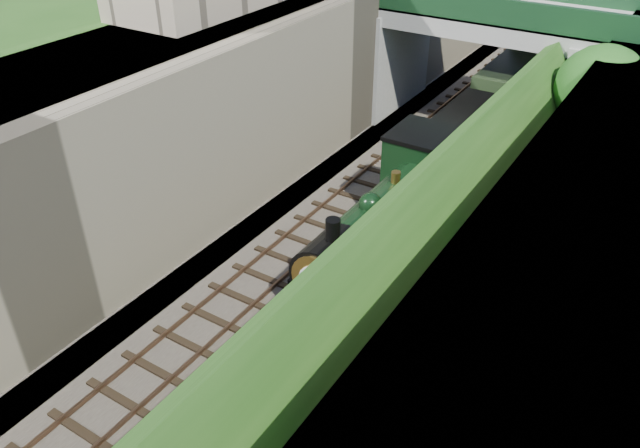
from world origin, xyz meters
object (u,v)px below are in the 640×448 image
Objects in this scene: tree at (603,94)px; locomotive at (391,219)px; tender at (467,148)px; road_bridge at (514,55)px.

locomotive is at bearing -118.54° from tree.
tree is at bearing 15.45° from tender.
locomotive is at bearing -88.91° from road_bridge.
tender is (0.26, -6.07, -2.46)m from road_bridge.
tender is at bearing 90.00° from locomotive.
tender is at bearing -164.55° from tree.
road_bridge is 6.56m from tender.
road_bridge is 2.67× the size of tender.
tender is at bearing -87.59° from road_bridge.
road_bridge is at bearing 136.17° from tree.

